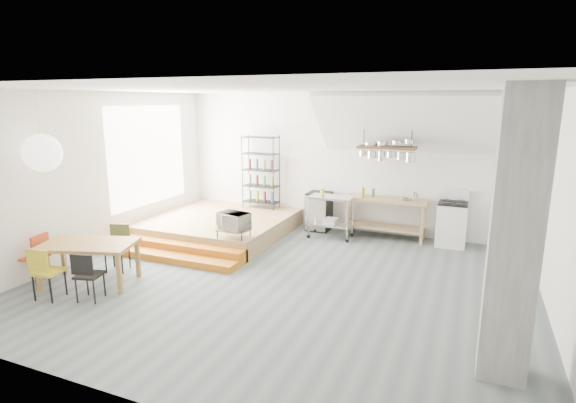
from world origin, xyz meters
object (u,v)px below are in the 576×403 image
at_px(stove, 452,223).
at_px(dining_table, 88,247).
at_px(mini_fridge, 319,211).
at_px(rolling_cart, 331,211).

distance_m(stove, dining_table, 7.09).
relative_size(dining_table, mini_fridge, 1.87).
distance_m(stove, mini_fridge, 2.98).
distance_m(dining_table, rolling_cart, 5.01).
bearing_deg(dining_table, rolling_cart, 36.24).
relative_size(stove, rolling_cart, 1.21).
bearing_deg(mini_fridge, rolling_cart, -47.96).
distance_m(rolling_cart, mini_fridge, 0.69).
height_order(dining_table, rolling_cart, rolling_cart).
height_order(dining_table, mini_fridge, mini_fridge).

